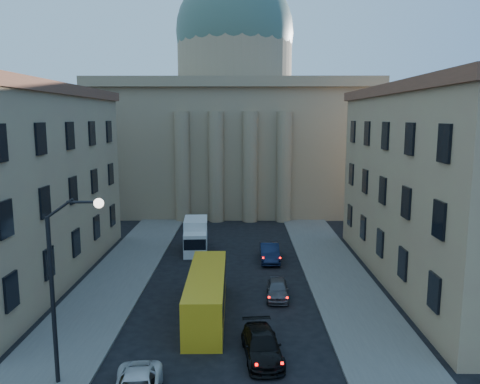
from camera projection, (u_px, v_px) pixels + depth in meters
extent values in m
cube|color=#5B5854|center=(101.00, 300.00, 31.65)|extent=(5.00, 60.00, 0.15)
cube|color=#5B5854|center=(352.00, 301.00, 31.57)|extent=(5.00, 60.00, 0.15)
cube|color=#917959|center=(235.00, 147.00, 67.88)|extent=(34.00, 26.00, 16.00)
cube|color=#917959|center=(235.00, 88.00, 66.56)|extent=(35.50, 27.50, 1.20)
cylinder|color=#917959|center=(235.00, 62.00, 65.99)|extent=(16.00, 16.00, 8.00)
sphere|color=#425A4C|center=(235.00, 33.00, 65.36)|extent=(16.40, 16.40, 16.40)
cube|color=#917959|center=(87.00, 166.00, 66.41)|extent=(13.00, 13.00, 11.00)
cone|color=brown|center=(84.00, 112.00, 65.22)|extent=(26.02, 26.02, 4.00)
cube|color=#917959|center=(383.00, 166.00, 66.20)|extent=(13.00, 13.00, 11.00)
cone|color=brown|center=(385.00, 112.00, 65.02)|extent=(26.02, 26.02, 4.00)
cylinder|color=#917959|center=(182.00, 167.00, 55.11)|extent=(1.80, 1.80, 13.00)
cylinder|color=#917959|center=(216.00, 167.00, 55.10)|extent=(1.80, 1.80, 13.00)
cylinder|color=#917959|center=(250.00, 167.00, 55.08)|extent=(1.80, 1.80, 13.00)
cylinder|color=#917959|center=(284.00, 167.00, 55.06)|extent=(1.80, 1.80, 13.00)
cube|color=tan|center=(458.00, 190.00, 34.38)|extent=(11.00, 26.00, 14.00)
cube|color=brown|center=(466.00, 89.00, 33.23)|extent=(11.60, 26.60, 0.80)
cylinder|color=black|center=(53.00, 303.00, 21.15)|extent=(0.20, 0.20, 8.00)
cylinder|color=black|center=(59.00, 209.00, 20.46)|extent=(1.30, 0.12, 0.96)
cylinder|color=black|center=(82.00, 202.00, 20.41)|extent=(1.30, 0.12, 0.12)
sphere|color=white|center=(99.00, 203.00, 20.42)|extent=(0.44, 0.44, 0.44)
imported|color=black|center=(262.00, 346.00, 24.11)|extent=(2.33, 4.73, 1.32)
imported|color=#4E4F53|center=(277.00, 289.00, 32.18)|extent=(1.68, 3.79, 1.27)
imported|color=black|center=(270.00, 252.00, 40.50)|extent=(1.61, 4.59, 1.51)
cube|color=gold|center=(207.00, 294.00, 29.19)|extent=(2.39, 9.81, 2.75)
cube|color=black|center=(207.00, 288.00, 29.12)|extent=(2.43, 9.28, 0.98)
cylinder|color=black|center=(187.00, 335.00, 25.82)|extent=(0.28, 0.89, 0.89)
cylinder|color=black|center=(219.00, 334.00, 25.84)|extent=(0.28, 0.89, 0.89)
cylinder|color=black|center=(197.00, 288.00, 32.83)|extent=(0.28, 0.89, 0.89)
cylinder|color=black|center=(222.00, 288.00, 32.86)|extent=(0.28, 0.89, 0.89)
cube|color=silver|center=(195.00, 245.00, 41.81)|extent=(2.18, 2.26, 2.12)
cube|color=black|center=(195.00, 245.00, 40.76)|extent=(1.95, 0.24, 0.97)
cube|color=silver|center=(196.00, 233.00, 44.08)|extent=(2.37, 3.85, 2.74)
cylinder|color=black|center=(185.00, 253.00, 41.51)|extent=(0.30, 0.81, 0.80)
cylinder|color=black|center=(205.00, 253.00, 41.62)|extent=(0.30, 0.81, 0.80)
cylinder|color=black|center=(187.00, 243.00, 44.99)|extent=(0.30, 0.81, 0.80)
cylinder|color=black|center=(205.00, 242.00, 45.11)|extent=(0.30, 0.81, 0.80)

